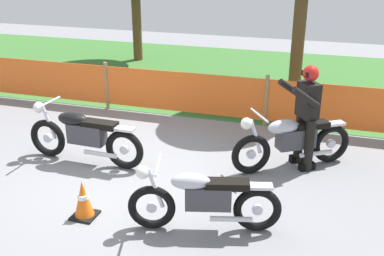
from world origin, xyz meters
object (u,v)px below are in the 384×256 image
motorcycle_trailing (83,135)px  motorcycle_third (292,140)px  rider_third (306,113)px  traffic_cone (83,199)px  motorcycle_lead (203,199)px

motorcycle_trailing → motorcycle_third: bearing=-164.4°
motorcycle_trailing → motorcycle_third: size_ratio=1.18×
motorcycle_third → rider_third: (0.17, 0.12, 0.44)m
motorcycle_trailing → traffic_cone: (0.83, -1.48, -0.23)m
motorcycle_lead → motorcycle_third: (0.87, 2.10, 0.03)m
rider_third → traffic_cone: size_ratio=3.19×
rider_third → traffic_cone: bearing=8.4°
motorcycle_trailing → rider_third: size_ratio=1.25×
motorcycle_third → traffic_cone: (-2.47, -2.29, -0.22)m
motorcycle_lead → rider_third: rider_third is taller
motorcycle_lead → traffic_cone: bearing=-8.2°
motorcycle_lead → rider_third: (1.04, 2.22, 0.47)m
motorcycle_lead → motorcycle_third: 2.28m
traffic_cone → motorcycle_trailing: bearing=119.2°
motorcycle_lead → traffic_cone: motorcycle_lead is taller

